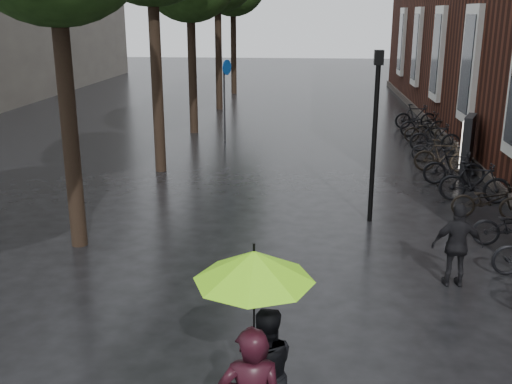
# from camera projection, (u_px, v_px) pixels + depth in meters

# --- Properties ---
(person_black) EXTENTS (0.87, 0.75, 1.51)m
(person_black) POSITION_uv_depth(u_px,v_px,m) (264.00, 372.00, 6.56)
(person_black) COLOR black
(person_black) RESTS_ON ground
(lime_umbrella) EXTENTS (1.22, 1.22, 1.79)m
(lime_umbrella) POSITION_uv_depth(u_px,v_px,m) (254.00, 266.00, 5.85)
(lime_umbrella) COLOR black
(lime_umbrella) RESTS_ON ground
(pedestrian_walking) EXTENTS (0.88, 0.40, 1.48)m
(pedestrian_walking) POSITION_uv_depth(u_px,v_px,m) (457.00, 245.00, 10.18)
(pedestrian_walking) COLOR black
(pedestrian_walking) RESTS_ON ground
(parked_bicycles) EXTENTS (2.14, 16.33, 1.03)m
(parked_bicycles) POSITION_uv_depth(u_px,v_px,m) (455.00, 162.00, 17.00)
(parked_bicycles) COLOR black
(parked_bicycles) RESTS_ON ground
(ad_lightbox) EXTENTS (0.26, 1.12, 1.69)m
(ad_lightbox) POSITION_uv_depth(u_px,v_px,m) (468.00, 144.00, 17.53)
(ad_lightbox) COLOR black
(ad_lightbox) RESTS_ON ground
(lamp_post) EXTENTS (0.20, 0.20, 3.79)m
(lamp_post) POSITION_uv_depth(u_px,v_px,m) (375.00, 120.00, 12.95)
(lamp_post) COLOR black
(lamp_post) RESTS_ON ground
(cycle_sign) EXTENTS (0.16, 0.54, 2.94)m
(cycle_sign) POSITION_uv_depth(u_px,v_px,m) (226.00, 88.00, 21.48)
(cycle_sign) COLOR #262628
(cycle_sign) RESTS_ON ground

